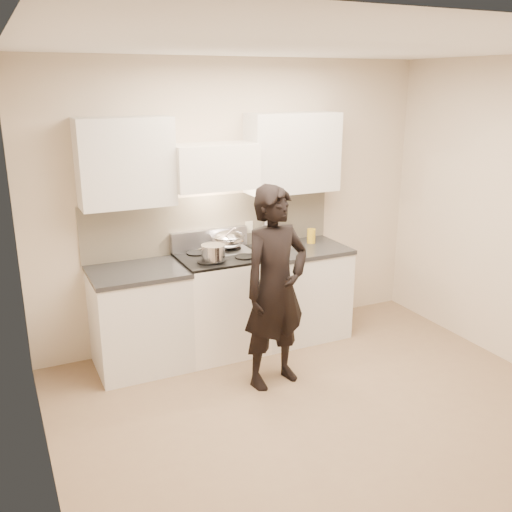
# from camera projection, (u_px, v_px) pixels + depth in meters

# --- Properties ---
(ground_plane) EXTENTS (4.00, 4.00, 0.00)m
(ground_plane) POSITION_uv_depth(u_px,v_px,m) (327.00, 416.00, 4.41)
(ground_plane) COLOR #836A4E
(room_shell) EXTENTS (4.04, 3.54, 2.70)m
(room_shell) POSITION_uv_depth(u_px,v_px,m) (301.00, 205.00, 4.24)
(room_shell) COLOR beige
(room_shell) RESTS_ON ground
(stove) EXTENTS (0.76, 0.65, 0.96)m
(stove) POSITION_uv_depth(u_px,v_px,m) (221.00, 303.00, 5.38)
(stove) COLOR white
(stove) RESTS_ON ground
(counter_right) EXTENTS (0.92, 0.67, 0.92)m
(counter_right) POSITION_uv_depth(u_px,v_px,m) (298.00, 291.00, 5.73)
(counter_right) COLOR silver
(counter_right) RESTS_ON ground
(counter_left) EXTENTS (0.82, 0.67, 0.92)m
(counter_left) POSITION_uv_depth(u_px,v_px,m) (140.00, 318.00, 5.07)
(counter_left) COLOR silver
(counter_left) RESTS_ON ground
(wok) EXTENTS (0.33, 0.40, 0.26)m
(wok) POSITION_uv_depth(u_px,v_px,m) (228.00, 239.00, 5.40)
(wok) COLOR #B8B6BD
(wok) RESTS_ON stove
(stock_pot) EXTENTS (0.30, 0.24, 0.14)m
(stock_pot) POSITION_uv_depth(u_px,v_px,m) (213.00, 253.00, 5.05)
(stock_pot) COLOR #B8B6BD
(stock_pot) RESTS_ON stove
(utensil_crock) EXTENTS (0.13, 0.13, 0.34)m
(utensil_crock) POSITION_uv_depth(u_px,v_px,m) (268.00, 234.00, 5.69)
(utensil_crock) COLOR #B2B3C1
(utensil_crock) RESTS_ON counter_right
(spice_jar) EXTENTS (0.04, 0.04, 0.09)m
(spice_jar) POSITION_uv_depth(u_px,v_px,m) (274.00, 242.00, 5.62)
(spice_jar) COLOR orange
(spice_jar) RESTS_ON counter_right
(oil_glass) EXTENTS (0.08, 0.08, 0.15)m
(oil_glass) POSITION_uv_depth(u_px,v_px,m) (311.00, 236.00, 5.73)
(oil_glass) COLOR gold
(oil_glass) RESTS_ON counter_right
(person) EXTENTS (0.69, 0.52, 1.71)m
(person) POSITION_uv_depth(u_px,v_px,m) (275.00, 288.00, 4.68)
(person) COLOR black
(person) RESTS_ON ground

